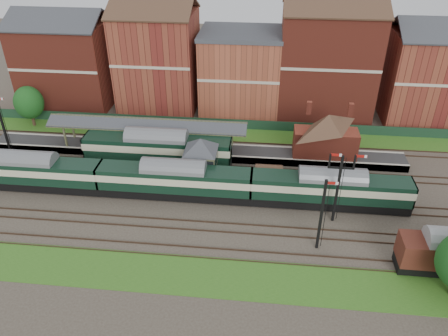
# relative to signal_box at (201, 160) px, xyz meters

# --- Properties ---
(ground) EXTENTS (160.00, 160.00, 0.00)m
(ground) POSITION_rel_signal_box_xyz_m (3.00, -3.25, -3.19)
(ground) COLOR #473D33
(ground) RESTS_ON ground
(grass_back) EXTENTS (90.00, 4.50, 0.06)m
(grass_back) POSITION_rel_signal_box_xyz_m (3.00, 12.75, -3.16)
(grass_back) COLOR #2D6619
(grass_back) RESTS_ON ground
(grass_front) EXTENTS (90.00, 5.00, 0.06)m
(grass_front) POSITION_rel_signal_box_xyz_m (3.00, -15.25, -3.16)
(grass_front) COLOR #2D6619
(grass_front) RESTS_ON ground
(fence) EXTENTS (90.00, 0.12, 1.50)m
(fence) POSITION_rel_signal_box_xyz_m (3.00, 14.75, -2.44)
(fence) COLOR #193823
(fence) RESTS_ON ground
(platform) EXTENTS (55.00, 3.40, 1.00)m
(platform) POSITION_rel_signal_box_xyz_m (-2.00, 6.50, -2.69)
(platform) COLOR #2D2D2D
(platform) RESTS_ON ground
(signal_box) EXTENTS (5.40, 5.40, 6.00)m
(signal_box) POSITION_rel_signal_box_xyz_m (0.00, 0.00, 0.00)
(signal_box) COLOR #556749
(signal_box) RESTS_ON ground
(brick_hut) EXTENTS (3.20, 2.64, 2.94)m
(brick_hut) POSITION_rel_signal_box_xyz_m (8.00, 0.00, -2.00)
(brick_hut) COLOR maroon
(brick_hut) RESTS_ON ground
(station_building) EXTENTS (8.10, 8.10, 5.90)m
(station_building) POSITION_rel_signal_box_xyz_m (15.00, 6.50, 0.76)
(station_building) COLOR maroon
(station_building) RESTS_ON platform
(canopy) EXTENTS (26.00, 3.89, 4.08)m
(canopy) POSITION_rel_signal_box_xyz_m (-8.00, 6.50, 1.39)
(canopy) COLOR #4E4E31
(canopy) RESTS_ON platform
(semaphore_bracket) EXTENTS (3.60, 0.25, 8.18)m
(semaphore_bracket) POSITION_rel_signal_box_xyz_m (15.04, -5.75, 1.44)
(semaphore_bracket) COLOR black
(semaphore_bracket) RESTS_ON ground
(semaphore_platform_end) EXTENTS (1.23, 0.25, 8.00)m
(semaphore_platform_end) POSITION_rel_signal_box_xyz_m (-26.98, 4.75, 0.96)
(semaphore_platform_end) COLOR black
(semaphore_platform_end) RESTS_ON ground
(semaphore_siding) EXTENTS (1.23, 0.25, 8.00)m
(semaphore_siding) POSITION_rel_signal_box_xyz_m (13.02, -10.25, 0.96)
(semaphore_siding) COLOR black
(semaphore_siding) RESTS_ON ground
(town_backdrop) EXTENTS (69.00, 10.00, 16.00)m
(town_backdrop) POSITION_rel_signal_box_xyz_m (2.82, 21.75, 3.81)
(town_backdrop) COLOR maroon
(town_backdrop) RESTS_ON ground
(dmu_train) EXTENTS (52.05, 2.74, 4.00)m
(dmu_train) POSITION_rel_signal_box_xyz_m (-2.57, -3.25, -0.85)
(dmu_train) COLOR black
(dmu_train) RESTS_ON ground
(platform_railcar) EXTENTS (18.59, 2.93, 4.28)m
(platform_railcar) POSITION_rel_signal_box_xyz_m (-6.04, 3.25, -0.69)
(platform_railcar) COLOR black
(platform_railcar) RESTS_ON ground
(goods_van_b) EXTENTS (6.18, 2.68, 3.75)m
(goods_van_b) POSITION_rel_signal_box_xyz_m (23.10, -12.25, -1.06)
(goods_van_b) COLOR black
(goods_van_b) RESTS_ON ground
(tree_back) EXTENTS (4.24, 4.24, 6.19)m
(tree_back) POSITION_rel_signal_box_xyz_m (-27.47, 12.63, 0.55)
(tree_back) COLOR #382619
(tree_back) RESTS_ON ground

